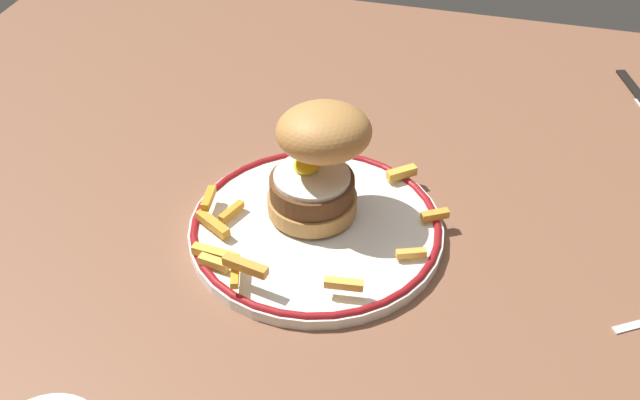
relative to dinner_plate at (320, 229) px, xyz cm
name	(u,v)px	position (x,y,z in cm)	size (l,w,h in cm)	color
ground_plane	(318,243)	(-0.42, 0.80, -2.84)	(120.72, 108.65, 4.00)	brown
dinner_plate	(320,229)	(0.00, 0.00, 0.00)	(25.89, 25.89, 1.60)	white
burger	(320,158)	(-0.69, 2.53, 6.97)	(12.38, 12.85, 12.63)	#B58042
fries_pile	(281,230)	(-3.16, -2.95, 1.59)	(24.90, 22.82, 2.81)	gold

